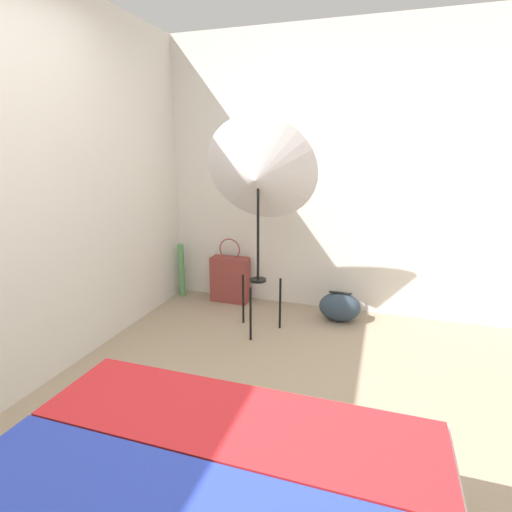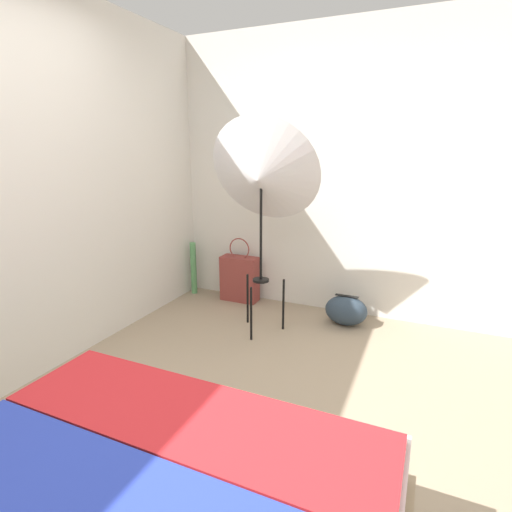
# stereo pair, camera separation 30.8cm
# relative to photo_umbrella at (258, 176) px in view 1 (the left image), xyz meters

# --- Properties ---
(ground_plane) EXTENTS (14.00, 14.00, 0.00)m
(ground_plane) POSITION_rel_photo_umbrella_xyz_m (0.34, -1.71, -1.33)
(ground_plane) COLOR gray
(wall_back) EXTENTS (8.00, 0.05, 2.60)m
(wall_back) POSITION_rel_photo_umbrella_xyz_m (0.34, 0.74, -0.03)
(wall_back) COLOR silver
(wall_back) RESTS_ON ground_plane
(wall_side_left) EXTENTS (0.05, 8.00, 2.60)m
(wall_side_left) POSITION_rel_photo_umbrella_xyz_m (-1.14, -0.71, -0.03)
(wall_side_left) COLOR silver
(wall_side_left) RESTS_ON ground_plane
(photo_umbrella) EXTENTS (0.93, 0.56, 1.79)m
(photo_umbrella) POSITION_rel_photo_umbrella_xyz_m (0.00, 0.00, 0.00)
(photo_umbrella) COLOR black
(photo_umbrella) RESTS_ON ground_plane
(tote_bag) EXTENTS (0.38, 0.17, 0.67)m
(tote_bag) POSITION_rel_photo_umbrella_xyz_m (-0.49, 0.57, -1.09)
(tote_bag) COLOR brown
(tote_bag) RESTS_ON ground_plane
(duffel_bag) EXTENTS (0.37, 0.27, 0.27)m
(duffel_bag) POSITION_rel_photo_umbrella_xyz_m (0.65, 0.42, -1.19)
(duffel_bag) COLOR #2D3D4C
(duffel_bag) RESTS_ON ground_plane
(paper_roll) EXTENTS (0.06, 0.06, 0.57)m
(paper_roll) POSITION_rel_photo_umbrella_xyz_m (-1.04, 0.56, -1.04)
(paper_roll) COLOR #56995B
(paper_roll) RESTS_ON ground_plane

